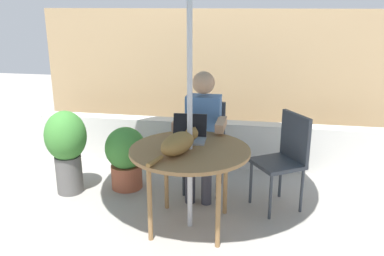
{
  "coord_description": "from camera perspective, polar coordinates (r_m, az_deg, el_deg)",
  "views": [
    {
      "loc": [
        0.59,
        -3.09,
        1.87
      ],
      "look_at": [
        0.0,
        0.1,
        0.87
      ],
      "focal_mm": 37.82,
      "sensor_mm": 36.0,
      "label": 1
    }
  ],
  "objects": [
    {
      "name": "potted_plant_by_chair",
      "position": [
        4.25,
        -17.28,
        -2.32
      ],
      "size": [
        0.41,
        0.41,
        0.86
      ],
      "color": "#595654",
      "rests_on": "ground"
    },
    {
      "name": "fence_back",
      "position": [
        5.38,
        4.02,
        6.79
      ],
      "size": [
        4.81,
        0.08,
        1.81
      ],
      "primitive_type": "cube",
      "color": "tan",
      "rests_on": "ground"
    },
    {
      "name": "planter_wall_low",
      "position": [
        4.86,
        2.89,
        -2.12
      ],
      "size": [
        4.33,
        0.2,
        0.54
      ],
      "primitive_type": "cube",
      "color": "beige",
      "rests_on": "ground"
    },
    {
      "name": "potted_plant_near_fence",
      "position": [
        4.26,
        -9.32,
        -3.81
      ],
      "size": [
        0.42,
        0.42,
        0.66
      ],
      "color": "#9E5138",
      "rests_on": "ground"
    },
    {
      "name": "cat",
      "position": [
        3.24,
        -1.8,
        -2.11
      ],
      "size": [
        0.32,
        0.62,
        0.17
      ],
      "color": "olive",
      "rests_on": "patio_table"
    },
    {
      "name": "patio_table",
      "position": [
        3.37,
        -0.31,
        -3.91
      ],
      "size": [
        1.01,
        1.01,
        0.72
      ],
      "color": "olive",
      "rests_on": "ground"
    },
    {
      "name": "laptop",
      "position": [
        3.57,
        -0.4,
        -0.61
      ],
      "size": [
        0.31,
        0.26,
        0.21
      ],
      "color": "gray",
      "rests_on": "patio_table"
    },
    {
      "name": "ground_plane",
      "position": [
        3.66,
        -0.29,
        -13.56
      ],
      "size": [
        14.0,
        14.0,
        0.0
      ],
      "primitive_type": "plane",
      "color": "gray"
    },
    {
      "name": "chair_occupied",
      "position": [
        4.17,
        1.78,
        -1.47
      ],
      "size": [
        0.4,
        0.4,
        0.91
      ],
      "color": "#33383F",
      "rests_on": "ground"
    },
    {
      "name": "chair_empty",
      "position": [
        3.86,
        13.05,
        -3.49
      ],
      "size": [
        0.55,
        0.55,
        0.91
      ],
      "color": "#33383F",
      "rests_on": "ground"
    },
    {
      "name": "person_seated",
      "position": [
        3.97,
        1.46,
        0.11
      ],
      "size": [
        0.48,
        0.48,
        1.25
      ],
      "color": "#4C72A5",
      "rests_on": "ground"
    }
  ]
}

